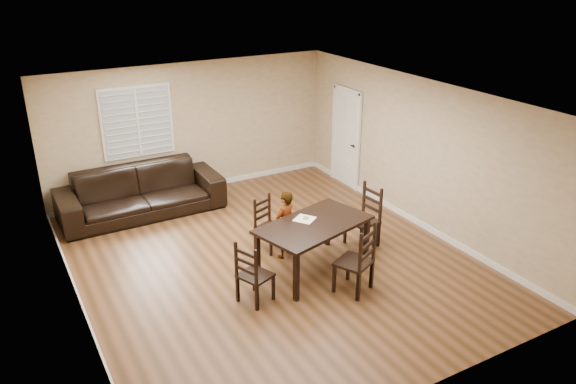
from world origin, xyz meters
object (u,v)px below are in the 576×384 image
object	(u,v)px
dining_table	(314,228)
sofa	(141,192)
child	(285,225)
chair_right	(368,217)
chair_near	(265,225)
donut	(306,217)
chair_left	(250,277)
chair_far	(362,263)

from	to	relation	value
dining_table	sofa	xyz separation A→B (m)	(-1.76, 3.44, -0.29)
child	sofa	xyz separation A→B (m)	(-1.59, 2.82, -0.13)
child	chair_right	bearing A→B (deg)	147.77
dining_table	chair_near	size ratio (longest dim) A/B	2.12
child	donut	world-z (taller)	child
chair_right	child	distance (m)	1.50
dining_table	chair_near	distance (m)	1.15
chair_right	child	size ratio (longest dim) A/B	0.92
dining_table	chair_right	world-z (taller)	chair_right
chair_right	sofa	xyz separation A→B (m)	(-3.06, 3.11, -0.04)
chair_left	sofa	bearing A→B (deg)	-14.23
dining_table	sofa	bearing A→B (deg)	101.92
dining_table	child	bearing A→B (deg)	90.00
chair_right	dining_table	bearing A→B (deg)	-80.86
chair_right	child	xyz separation A→B (m)	(-1.47, 0.29, 0.09)
donut	sofa	bearing A→B (deg)	118.12
chair_far	child	world-z (taller)	child
child	donut	bearing A→B (deg)	86.92
chair_near	chair_right	bearing A→B (deg)	-45.85
chair_far	sofa	xyz separation A→B (m)	(-2.03, 4.33, -0.05)
dining_table	chair_far	bearing A→B (deg)	-88.46
sofa	chair_right	bearing A→B (deg)	-45.97
chair_right	sofa	bearing A→B (deg)	-140.52
dining_table	chair_near	world-z (taller)	chair_near
sofa	donut	bearing A→B (deg)	-62.44
chair_right	child	bearing A→B (deg)	-106.18
dining_table	chair_left	size ratio (longest dim) A/B	2.04
chair_far	chair_right	distance (m)	1.60
child	chair_far	bearing A→B (deg)	84.98
dining_table	chair_left	world-z (taller)	chair_left
chair_near	donut	world-z (taller)	chair_near
sofa	dining_table	bearing A→B (deg)	-63.42
chair_left	donut	bearing A→B (deg)	-87.36
dining_table	child	size ratio (longest dim) A/B	1.70
dining_table	donut	xyz separation A→B (m)	(-0.03, 0.20, 0.11)
chair_near	donut	xyz separation A→B (m)	(0.27, -0.87, 0.43)
donut	chair_near	bearing A→B (deg)	107.36
chair_near	chair_far	xyz separation A→B (m)	(0.57, -1.96, 0.08)
sofa	chair_far	bearing A→B (deg)	-65.44
child	donut	distance (m)	0.52
dining_table	sofa	size ratio (longest dim) A/B	0.64
chair_left	donut	distance (m)	1.43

